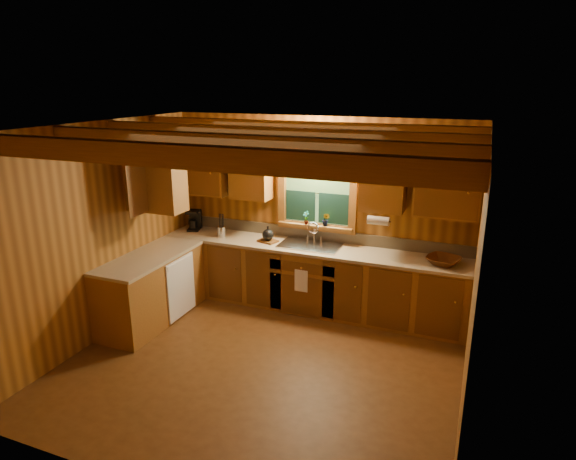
% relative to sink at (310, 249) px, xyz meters
% --- Properties ---
extents(room, '(4.20, 4.20, 4.20)m').
position_rel_sink_xyz_m(room, '(0.00, -1.60, 0.44)').
color(room, '#593515').
rests_on(room, ground).
extents(ceiling_beams, '(4.20, 2.54, 0.18)m').
position_rel_sink_xyz_m(ceiling_beams, '(0.00, -1.60, 1.63)').
color(ceiling_beams, brown).
rests_on(ceiling_beams, room).
extents(base_cabinets, '(4.20, 2.22, 0.86)m').
position_rel_sink_xyz_m(base_cabinets, '(-0.49, -0.32, -0.43)').
color(base_cabinets, brown).
rests_on(base_cabinets, ground).
extents(countertop, '(4.20, 2.24, 0.04)m').
position_rel_sink_xyz_m(countertop, '(-0.48, -0.31, 0.02)').
color(countertop, tan).
rests_on(countertop, base_cabinets).
extents(backsplash, '(4.20, 0.02, 0.16)m').
position_rel_sink_xyz_m(backsplash, '(0.00, 0.28, 0.12)').
color(backsplash, tan).
rests_on(backsplash, room).
extents(dishwasher_panel, '(0.02, 0.60, 0.80)m').
position_rel_sink_xyz_m(dishwasher_panel, '(-1.47, -0.92, -0.43)').
color(dishwasher_panel, white).
rests_on(dishwasher_panel, base_cabinets).
extents(upper_cabinets, '(4.19, 1.77, 0.78)m').
position_rel_sink_xyz_m(upper_cabinets, '(-0.56, -0.18, 0.98)').
color(upper_cabinets, brown).
rests_on(upper_cabinets, room).
extents(window, '(1.12, 0.08, 1.00)m').
position_rel_sink_xyz_m(window, '(0.00, 0.26, 0.67)').
color(window, brown).
rests_on(window, room).
extents(window_sill, '(1.06, 0.14, 0.04)m').
position_rel_sink_xyz_m(window_sill, '(0.00, 0.22, 0.26)').
color(window_sill, brown).
rests_on(window_sill, room).
extents(wall_sconce, '(0.45, 0.21, 0.17)m').
position_rel_sink_xyz_m(wall_sconce, '(0.00, 0.14, 1.31)').
color(wall_sconce, black).
rests_on(wall_sconce, room).
extents(paper_towel_roll, '(0.27, 0.11, 0.11)m').
position_rel_sink_xyz_m(paper_towel_roll, '(0.92, -0.07, 0.51)').
color(paper_towel_roll, white).
rests_on(paper_towel_roll, upper_cabinets).
extents(dish_towel, '(0.18, 0.01, 0.30)m').
position_rel_sink_xyz_m(dish_towel, '(0.00, -0.34, -0.34)').
color(dish_towel, white).
rests_on(dish_towel, base_cabinets).
extents(sink, '(0.82, 0.48, 0.43)m').
position_rel_sink_xyz_m(sink, '(0.00, 0.00, 0.00)').
color(sink, silver).
rests_on(sink, countertop).
extents(coffee_maker, '(0.17, 0.22, 0.30)m').
position_rel_sink_xyz_m(coffee_maker, '(-1.85, 0.08, 0.19)').
color(coffee_maker, black).
rests_on(coffee_maker, countertop).
extents(utensil_crock, '(0.12, 0.12, 0.34)m').
position_rel_sink_xyz_m(utensil_crock, '(-1.31, -0.08, 0.13)').
color(utensil_crock, silver).
rests_on(utensil_crock, countertop).
extents(cutting_board, '(0.30, 0.25, 0.02)m').
position_rel_sink_xyz_m(cutting_board, '(-0.60, -0.05, 0.06)').
color(cutting_board, '#5F3614').
rests_on(cutting_board, countertop).
extents(teakettle, '(0.16, 0.16, 0.20)m').
position_rel_sink_xyz_m(teakettle, '(-0.60, -0.05, 0.15)').
color(teakettle, black).
rests_on(teakettle, cutting_board).
extents(wicker_basket, '(0.49, 0.49, 0.10)m').
position_rel_sink_xyz_m(wicker_basket, '(1.73, -0.07, 0.09)').
color(wicker_basket, '#48230C').
rests_on(wicker_basket, countertop).
extents(potted_plant_left, '(0.12, 0.10, 0.19)m').
position_rel_sink_xyz_m(potted_plant_left, '(-0.13, 0.18, 0.38)').
color(potted_plant_left, '#5F3614').
rests_on(potted_plant_left, window_sill).
extents(potted_plant_right, '(0.12, 0.10, 0.18)m').
position_rel_sink_xyz_m(potted_plant_right, '(0.15, 0.20, 0.38)').
color(potted_plant_right, '#5F3614').
rests_on(potted_plant_right, window_sill).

